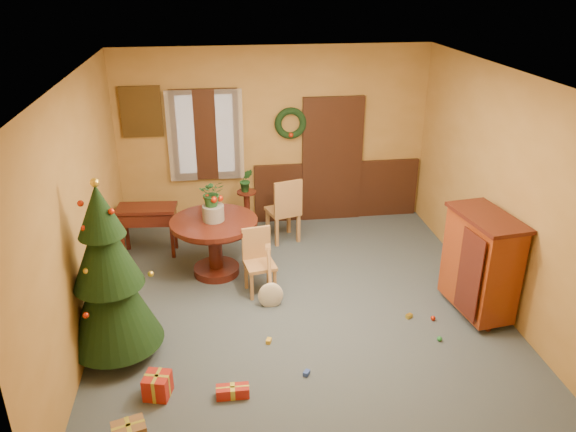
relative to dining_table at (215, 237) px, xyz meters
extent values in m
plane|color=#333E4B|center=(1.04, -1.03, -0.58)|extent=(5.50, 5.50, 0.00)
plane|color=silver|center=(1.04, -1.03, 2.32)|extent=(5.50, 5.50, 0.00)
plane|color=olive|center=(1.04, 1.72, 0.87)|extent=(5.00, 0.00, 5.00)
plane|color=olive|center=(1.04, -3.78, 0.87)|extent=(5.00, 0.00, 5.00)
plane|color=olive|center=(-1.46, -1.03, 0.87)|extent=(0.00, 5.50, 5.50)
plane|color=olive|center=(3.54, -1.03, 0.87)|extent=(0.00, 5.50, 5.50)
cube|color=black|center=(2.09, 1.68, -0.08)|extent=(2.80, 0.06, 1.00)
cube|color=black|center=(1.99, 1.67, 0.47)|extent=(1.00, 0.08, 2.10)
cube|color=white|center=(1.99, 1.70, 0.42)|extent=(0.80, 0.03, 1.90)
cube|color=black|center=(-0.06, 1.67, 0.97)|extent=(1.05, 0.08, 1.45)
cube|color=white|center=(-0.06, 1.70, 0.97)|extent=(0.88, 0.03, 1.25)
cube|color=white|center=(-0.44, 1.62, 0.97)|extent=(0.42, 0.02, 1.45)
cube|color=white|center=(0.32, 1.62, 0.97)|extent=(0.42, 0.02, 1.45)
torus|color=black|center=(1.29, 1.64, 1.12)|extent=(0.51, 0.11, 0.51)
cube|color=#4C3819|center=(-1.01, 1.68, 1.37)|extent=(0.62, 0.05, 0.78)
cube|color=gray|center=(-1.01, 1.71, 1.37)|extent=(0.48, 0.02, 0.62)
cylinder|color=black|center=(0.00, 0.00, 0.21)|extent=(1.20, 1.20, 0.06)
cylinder|color=black|center=(0.00, 0.00, 0.15)|extent=(1.07, 1.07, 0.04)
cylinder|color=black|center=(0.00, 0.00, -0.17)|extent=(0.19, 0.19, 0.66)
cylinder|color=black|center=(0.00, 0.00, -0.52)|extent=(0.64, 0.64, 0.11)
cylinder|color=slate|center=(0.00, 0.00, 0.35)|extent=(0.29, 0.29, 0.21)
imported|color=#1E4C23|center=(0.00, 0.00, 0.65)|extent=(0.33, 0.29, 0.37)
cube|color=#A87F43|center=(0.57, -0.59, -0.17)|extent=(0.44, 0.44, 0.05)
cube|color=#A87F43|center=(0.54, -0.42, 0.08)|extent=(0.38, 0.10, 0.45)
cube|color=#A87F43|center=(0.69, -0.41, -0.38)|extent=(0.05, 0.05, 0.39)
cube|color=#A87F43|center=(0.39, -0.47, -0.38)|extent=(0.05, 0.05, 0.39)
cube|color=#A87F43|center=(0.75, -0.72, -0.38)|extent=(0.05, 0.05, 0.39)
cube|color=#A87F43|center=(0.44, -0.77, -0.38)|extent=(0.05, 0.05, 0.39)
cube|color=#A87F43|center=(1.07, 0.96, -0.09)|extent=(0.57, 0.57, 0.05)
cube|color=#A87F43|center=(1.13, 0.76, 0.20)|extent=(0.45, 0.17, 0.54)
cube|color=#A87F43|center=(0.94, 0.73, -0.34)|extent=(0.06, 0.06, 0.47)
cube|color=#A87F43|center=(1.30, 0.83, -0.34)|extent=(0.06, 0.06, 0.47)
cube|color=#A87F43|center=(0.84, 1.08, -0.34)|extent=(0.06, 0.06, 0.47)
cube|color=#A87F43|center=(1.19, 1.19, -0.34)|extent=(0.06, 0.06, 0.47)
cylinder|color=black|center=(0.52, 1.11, -0.20)|extent=(0.10, 0.10, 0.76)
cylinder|color=black|center=(0.52, 1.11, 0.20)|extent=(0.30, 0.30, 0.03)
imported|color=#19471E|center=(0.52, 1.11, 0.39)|extent=(0.21, 0.17, 0.37)
cylinder|color=#382111|center=(-1.11, -1.68, -0.47)|extent=(0.13, 0.13, 0.22)
cone|color=black|center=(-1.11, -1.68, 0.21)|extent=(1.01, 1.01, 1.20)
cone|color=black|center=(-1.11, -1.68, 0.76)|extent=(0.74, 0.74, 0.88)
cone|color=black|center=(-1.11, -1.68, 1.18)|extent=(0.48, 0.48, 0.55)
sphere|color=yellow|center=(-1.11, -1.68, 1.47)|extent=(0.09, 0.09, 0.09)
cube|color=black|center=(-0.97, 0.75, 0.16)|extent=(0.89, 0.49, 0.05)
cube|color=black|center=(-0.97, 0.75, 0.03)|extent=(0.84, 0.45, 0.18)
cube|color=black|center=(-1.34, 0.75, -0.22)|extent=(0.07, 0.31, 0.71)
cube|color=black|center=(-0.61, 0.75, -0.22)|extent=(0.07, 0.31, 0.71)
cube|color=#60250B|center=(3.19, -1.41, 0.10)|extent=(0.61, 1.03, 1.20)
cube|color=black|center=(3.19, -1.41, 0.72)|extent=(0.67, 1.09, 0.05)
cylinder|color=black|center=(3.19, -1.82, -0.53)|extent=(0.07, 0.07, 0.09)
cylinder|color=black|center=(3.19, -1.00, -0.53)|extent=(0.07, 0.07, 0.09)
cube|color=brown|center=(-0.85, -2.97, -0.50)|extent=(0.34, 0.29, 0.16)
cube|color=gold|center=(-0.85, -2.97, -0.50)|extent=(0.30, 0.11, 0.16)
cube|color=gold|center=(-0.85, -2.97, -0.50)|extent=(0.10, 0.22, 0.16)
cube|color=#A52016|center=(-0.63, -2.42, -0.45)|extent=(0.30, 0.30, 0.25)
cube|color=gold|center=(-0.63, -2.42, -0.45)|extent=(0.25, 0.10, 0.25)
cube|color=gold|center=(-0.63, -2.42, -0.45)|extent=(0.10, 0.25, 0.25)
cube|color=brown|center=(-1.11, -1.75, -0.51)|extent=(0.28, 0.27, 0.12)
cube|color=gold|center=(-1.11, -1.75, -0.51)|extent=(0.19, 0.17, 0.13)
cube|color=gold|center=(-1.11, -1.75, -0.51)|extent=(0.13, 0.15, 0.13)
cube|color=#A52016|center=(0.11, -2.54, -0.52)|extent=(0.33, 0.14, 0.12)
cube|color=gold|center=(0.11, -2.54, -0.52)|extent=(0.34, 0.02, 0.12)
cube|color=gold|center=(0.11, -2.54, -0.52)|extent=(0.05, 0.14, 0.12)
cube|color=#2642A6|center=(0.90, -2.32, -0.55)|extent=(0.09, 0.09, 0.05)
sphere|color=#227E36|center=(2.53, -1.94, -0.55)|extent=(0.06, 0.06, 0.06)
cube|color=gold|center=(0.56, -1.71, -0.55)|extent=(0.08, 0.09, 0.05)
sphere|color=#B6260C|center=(2.61, -1.53, -0.55)|extent=(0.06, 0.06, 0.06)
cube|color=yellow|center=(2.33, -1.44, -0.55)|extent=(0.09, 0.08, 0.05)
camera|label=1|loc=(0.06, -7.02, 3.39)|focal=35.00mm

